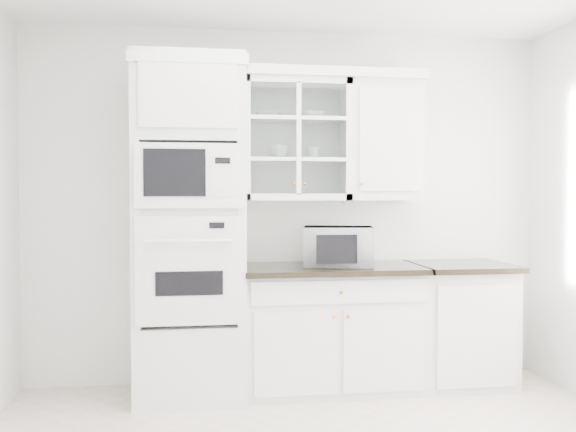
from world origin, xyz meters
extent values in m
cube|color=white|center=(0.00, 1.74, 1.35)|extent=(4.00, 0.02, 2.70)
cube|color=white|center=(-0.75, 1.43, 1.20)|extent=(0.76, 0.65, 2.40)
cube|color=white|center=(-0.75, 1.09, 0.94)|extent=(0.70, 0.03, 0.72)
cube|color=black|center=(-0.75, 1.07, 0.86)|extent=(0.44, 0.01, 0.16)
cube|color=white|center=(-0.75, 1.09, 1.56)|extent=(0.70, 0.03, 0.43)
cube|color=black|center=(-0.84, 1.07, 1.58)|extent=(0.40, 0.01, 0.31)
cube|color=white|center=(0.28, 1.45, 0.44)|extent=(1.30, 0.60, 0.88)
cube|color=black|center=(0.28, 1.42, 0.90)|extent=(1.32, 0.67, 0.04)
cube|color=white|center=(1.28, 1.45, 0.44)|extent=(0.70, 0.60, 0.88)
cube|color=black|center=(1.28, 1.42, 0.90)|extent=(0.72, 0.67, 0.04)
cube|color=white|center=(0.03, 1.58, 1.85)|extent=(0.80, 0.33, 0.90)
cube|color=white|center=(0.03, 1.58, 1.70)|extent=(0.74, 0.29, 0.02)
cube|color=white|center=(0.03, 1.58, 2.00)|extent=(0.74, 0.29, 0.02)
cube|color=white|center=(0.71, 1.58, 1.85)|extent=(0.55, 0.33, 0.90)
cube|color=white|center=(-0.07, 1.56, 2.33)|extent=(2.14, 0.38, 0.07)
imported|color=white|center=(0.32, 1.41, 1.06)|extent=(0.57, 0.51, 0.29)
imported|color=white|center=(-0.17, 1.60, 2.03)|extent=(0.23, 0.23, 0.05)
imported|color=white|center=(0.17, 1.60, 2.04)|extent=(0.24, 0.24, 0.06)
imported|color=white|center=(-0.09, 1.60, 1.76)|extent=(0.15, 0.15, 0.10)
imported|color=white|center=(0.17, 1.59, 1.76)|extent=(0.12, 0.12, 0.09)
camera|label=1|loc=(-0.65, -2.95, 1.44)|focal=38.00mm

